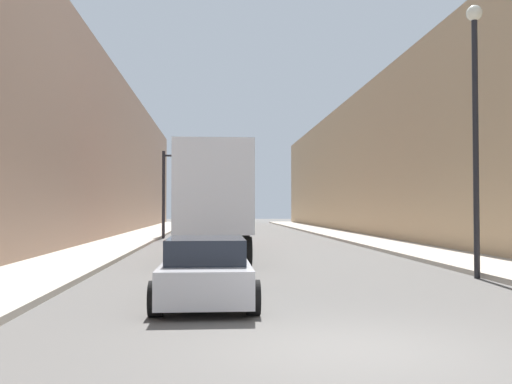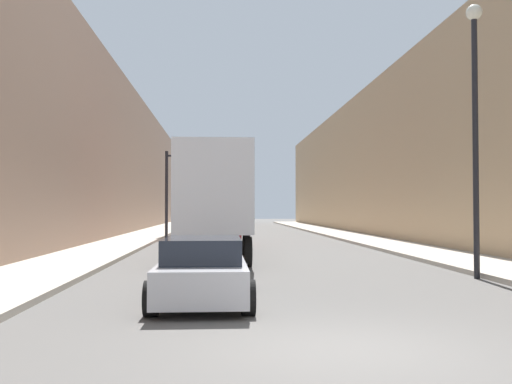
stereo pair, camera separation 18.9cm
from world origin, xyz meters
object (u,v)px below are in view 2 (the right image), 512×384
object	(u,v)px
semi_truck	(215,199)
street_lamp	(475,105)
traffic_signal_gantry	(191,176)
sedan_car	(203,270)

from	to	relation	value
semi_truck	street_lamp	distance (m)	11.93
semi_truck	street_lamp	world-z (taller)	street_lamp
semi_truck	traffic_signal_gantry	world-z (taller)	traffic_signal_gantry
traffic_signal_gantry	street_lamp	distance (m)	23.83
traffic_signal_gantry	sedan_car	bearing A→B (deg)	-86.47
traffic_signal_gantry	street_lamp	world-z (taller)	street_lamp
traffic_signal_gantry	street_lamp	xyz separation A→B (m)	(8.97, -22.07, 0.74)
sedan_car	traffic_signal_gantry	distance (m)	25.75
street_lamp	semi_truck	bearing A→B (deg)	128.56
semi_truck	traffic_signal_gantry	size ratio (longest dim) A/B	2.43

